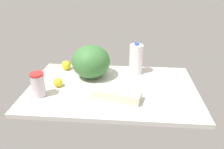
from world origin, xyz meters
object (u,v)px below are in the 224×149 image
object	(u,v)px
milk_jug	(136,59)
lemon_far_back	(66,65)
egg_carton	(117,94)
tumbler_cup	(38,85)
lemon_beside_bowl	(58,82)
watermelon	(91,62)

from	to	relation	value
milk_jug	lemon_far_back	size ratio (longest dim) A/B	3.28
egg_carton	lemon_far_back	distance (cm)	61.85
tumbler_cup	lemon_beside_bowl	bearing A→B (deg)	-122.49
milk_jug	lemon_beside_bowl	size ratio (longest dim) A/B	3.92
egg_carton	tumbler_cup	bearing A→B (deg)	15.53
watermelon	tumbler_cup	bearing A→B (deg)	46.48
tumbler_cup	lemon_beside_bowl	size ratio (longest dim) A/B	2.55
egg_carton	lemon_far_back	bearing A→B (deg)	-28.01
lemon_far_back	egg_carton	bearing A→B (deg)	137.06
watermelon	egg_carton	world-z (taller)	watermelon
milk_jug	egg_carton	bearing A→B (deg)	72.65
lemon_far_back	watermelon	bearing A→B (deg)	154.36
watermelon	tumbler_cup	xyz separation A→B (cm)	(29.87, 31.46, -4.34)
watermelon	lemon_far_back	world-z (taller)	watermelon
egg_carton	lemon_beside_bowl	size ratio (longest dim) A/B	4.87
milk_jug	lemon_far_back	distance (cm)	58.56
watermelon	egg_carton	size ratio (longest dim) A/B	0.93
tumbler_cup	egg_carton	size ratio (longest dim) A/B	0.52
tumbler_cup	lemon_far_back	size ratio (longest dim) A/B	2.14
lemon_beside_bowl	watermelon	bearing A→B (deg)	-139.69
lemon_far_back	tumbler_cup	bearing A→B (deg)	81.32
watermelon	lemon_far_back	distance (cm)	27.35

